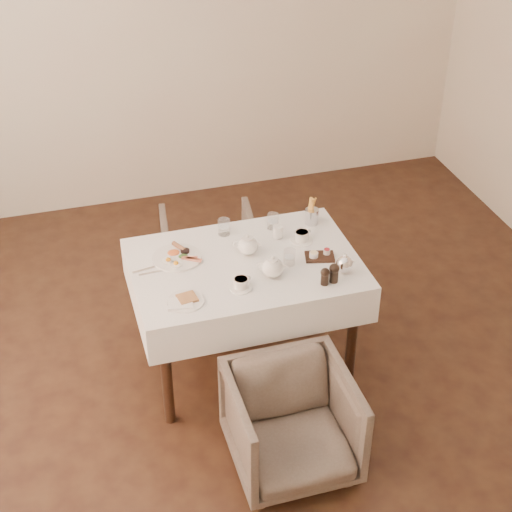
{
  "coord_description": "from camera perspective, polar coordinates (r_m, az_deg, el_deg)",
  "views": [
    {
      "loc": [
        -1.13,
        -3.18,
        3.27
      ],
      "look_at": [
        -0.11,
        0.26,
        0.82
      ],
      "focal_mm": 55.0,
      "sensor_mm": 36.0,
      "label": 1
    }
  ],
  "objects": [
    {
      "name": "armchair_near",
      "position": [
        4.12,
        2.62,
        -12.08
      ],
      "size": [
        0.62,
        0.64,
        0.58
      ],
      "primitive_type": "imported",
      "rotation": [
        0.0,
        0.0,
        0.0
      ],
      "color": "brown",
      "rests_on": "ground"
    },
    {
      "name": "glass_left",
      "position": [
        4.63,
        -2.35,
        2.13
      ],
      "size": [
        0.09,
        0.09,
        0.1
      ],
      "primitive_type": "cylinder",
      "rotation": [
        0.0,
        0.0,
        0.29
      ],
      "color": "silver",
      "rests_on": "table"
    },
    {
      "name": "creamer",
      "position": [
        4.61,
        1.61,
        1.8
      ],
      "size": [
        0.06,
        0.06,
        0.07
      ],
      "primitive_type": "cylinder",
      "rotation": [
        0.0,
        0.0,
        0.02
      ],
      "color": "white",
      "rests_on": "table"
    },
    {
      "name": "silver_pot",
      "position": [
        4.33,
        6.45,
        -0.5
      ],
      "size": [
        0.12,
        0.1,
        0.12
      ],
      "primitive_type": null,
      "rotation": [
        0.0,
        0.0,
        0.08
      ],
      "color": "white",
      "rests_on": "table"
    },
    {
      "name": "pepper_mill_left",
      "position": [
        4.23,
        5.04,
        -1.48
      ],
      "size": [
        0.06,
        0.06,
        0.1
      ],
      "primitive_type": null,
      "rotation": [
        0.0,
        0.0,
        0.11
      ],
      "color": "black",
      "rests_on": "table"
    },
    {
      "name": "cutlery_knife",
      "position": [
        4.37,
        -7.32,
        -1.15
      ],
      "size": [
        0.19,
        0.03,
        0.0
      ],
      "primitive_type": "cube",
      "rotation": [
        0.0,
        0.0,
        1.63
      ],
      "color": "silver",
      "rests_on": "table"
    },
    {
      "name": "breakfast_plate",
      "position": [
        4.46,
        -5.76,
        -0.05
      ],
      "size": [
        0.28,
        0.28,
        0.04
      ],
      "rotation": [
        0.0,
        0.0,
        0.04
      ],
      "color": "white",
      "rests_on": "table"
    },
    {
      "name": "table",
      "position": [
        4.48,
        -0.81,
        -1.7
      ],
      "size": [
        1.28,
        0.88,
        0.75
      ],
      "color": "black",
      "rests_on": "ground"
    },
    {
      "name": "pepper_mill_right",
      "position": [
        4.25,
        5.7,
        -1.22
      ],
      "size": [
        0.07,
        0.07,
        0.12
      ],
      "primitive_type": null,
      "rotation": [
        0.0,
        0.0,
        0.2
      ],
      "color": "black",
      "rests_on": "table"
    },
    {
      "name": "condiment_board",
      "position": [
        4.45,
        4.63,
        0.02
      ],
      "size": [
        0.19,
        0.15,
        0.04
      ],
      "rotation": [
        0.0,
        0.0,
        -0.24
      ],
      "color": "black",
      "rests_on": "table"
    },
    {
      "name": "cutlery_fork",
      "position": [
        4.4,
        -7.72,
        -0.88
      ],
      "size": [
        0.2,
        0.06,
        0.0
      ],
      "primitive_type": "cube",
      "rotation": [
        0.0,
        0.0,
        1.77
      ],
      "color": "silver",
      "rests_on": "table"
    },
    {
      "name": "teacup_near",
      "position": [
        4.2,
        -1.09,
        -2.03
      ],
      "size": [
        0.13,
        0.13,
        0.06
      ],
      "rotation": [
        0.0,
        0.0,
        0.4
      ],
      "color": "white",
      "rests_on": "table"
    },
    {
      "name": "glass_right",
      "position": [
        4.69,
        1.24,
        2.54
      ],
      "size": [
        0.09,
        0.09,
        0.1
      ],
      "primitive_type": "cylinder",
      "rotation": [
        0.0,
        0.0,
        -0.32
      ],
      "color": "silver",
      "rests_on": "table"
    },
    {
      "name": "side_plate",
      "position": [
        4.12,
        -5.22,
        -3.32
      ],
      "size": [
        0.2,
        0.2,
        0.02
      ],
      "rotation": [
        0.0,
        0.0,
        -0.06
      ],
      "color": "white",
      "rests_on": "table"
    },
    {
      "name": "fries_cup",
      "position": [
        4.73,
        4.09,
        3.17
      ],
      "size": [
        0.08,
        0.08,
        0.17
      ],
      "rotation": [
        0.0,
        0.0,
        0.21
      ],
      "color": "silver",
      "rests_on": "table"
    },
    {
      "name": "glass_mid",
      "position": [
        4.37,
        2.45,
        -0.09
      ],
      "size": [
        0.08,
        0.08,
        0.09
      ],
      "primitive_type": "cylinder",
      "rotation": [
        0.0,
        0.0,
        -0.26
      ],
      "color": "silver",
      "rests_on": "table"
    },
    {
      "name": "teapot_front",
      "position": [
        4.26,
        1.22,
        -0.74
      ],
      "size": [
        0.2,
        0.18,
        0.13
      ],
      "primitive_type": null,
      "rotation": [
        0.0,
        0.0,
        -0.34
      ],
      "color": "white",
      "rests_on": "table"
    },
    {
      "name": "teapot_centre",
      "position": [
        4.44,
        -0.6,
        0.86
      ],
      "size": [
        0.2,
        0.18,
        0.13
      ],
      "primitive_type": null,
      "rotation": [
        0.0,
        0.0,
        -0.43
      ],
      "color": "white",
      "rests_on": "table"
    },
    {
      "name": "armchair_far",
      "position": [
        5.3,
        -3.4,
        -0.01
      ],
      "size": [
        0.69,
        0.71,
        0.58
      ],
      "primitive_type": "imported",
      "rotation": [
        0.0,
        0.0,
        3.02
      ],
      "color": "brown",
      "rests_on": "ground"
    },
    {
      "name": "teacup_far",
      "position": [
        4.58,
        3.35,
        1.4
      ],
      "size": [
        0.13,
        0.13,
        0.06
      ],
      "rotation": [
        0.0,
        0.0,
        0.4
      ],
      "color": "white",
      "rests_on": "table"
    }
  ]
}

